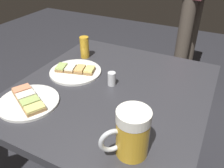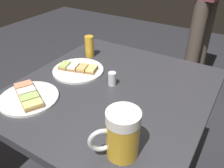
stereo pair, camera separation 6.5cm
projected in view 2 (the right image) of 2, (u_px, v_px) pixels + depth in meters
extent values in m
cylinder|color=black|center=(112.00, 147.00, 1.16)|extent=(0.09, 0.09, 0.67)
cube|color=#333338|center=(112.00, 92.00, 0.98)|extent=(0.77, 0.84, 0.04)
cylinder|color=white|center=(29.00, 98.00, 0.91)|extent=(0.23, 0.23, 0.01)
cube|color=#9E7547|center=(24.00, 87.00, 0.95)|extent=(0.07, 0.08, 0.01)
cube|color=#EA8E66|center=(23.00, 85.00, 0.95)|extent=(0.07, 0.08, 0.01)
cube|color=#9E7547|center=(27.00, 92.00, 0.92)|extent=(0.07, 0.08, 0.01)
cube|color=white|center=(26.00, 90.00, 0.91)|extent=(0.07, 0.08, 0.01)
cube|color=#9E7547|center=(30.00, 99.00, 0.88)|extent=(0.07, 0.08, 0.01)
cube|color=#ADC66B|center=(29.00, 97.00, 0.88)|extent=(0.07, 0.08, 0.01)
cube|color=#9E7547|center=(33.00, 106.00, 0.85)|extent=(0.07, 0.08, 0.01)
cube|color=#EFE07A|center=(33.00, 103.00, 0.84)|extent=(0.07, 0.08, 0.01)
cylinder|color=white|center=(78.00, 70.00, 1.09)|extent=(0.24, 0.24, 0.01)
cube|color=#9E7547|center=(65.00, 66.00, 1.10)|extent=(0.06, 0.07, 0.01)
cube|color=#ADC66B|center=(65.00, 64.00, 1.10)|extent=(0.05, 0.07, 0.01)
cube|color=#9E7547|center=(74.00, 68.00, 1.09)|extent=(0.06, 0.07, 0.01)
cube|color=white|center=(73.00, 66.00, 1.09)|extent=(0.05, 0.07, 0.01)
cube|color=#9E7547|center=(83.00, 69.00, 1.08)|extent=(0.06, 0.07, 0.01)
cube|color=#E5B266|center=(82.00, 67.00, 1.08)|extent=(0.05, 0.07, 0.01)
cube|color=#9E7547|center=(92.00, 70.00, 1.07)|extent=(0.06, 0.07, 0.01)
cube|color=#EFE07A|center=(92.00, 68.00, 1.07)|extent=(0.05, 0.07, 0.01)
cylinder|color=gold|center=(123.00, 138.00, 0.65)|extent=(0.09, 0.09, 0.12)
cylinder|color=white|center=(123.00, 117.00, 0.61)|extent=(0.10, 0.10, 0.03)
torus|color=silver|center=(102.00, 140.00, 0.64)|extent=(0.07, 0.07, 0.08)
cylinder|color=gold|center=(89.00, 46.00, 1.20)|extent=(0.05, 0.05, 0.11)
cylinder|color=silver|center=(112.00, 79.00, 0.98)|extent=(0.03, 0.03, 0.06)
cylinder|color=#51473D|center=(192.00, 53.00, 1.92)|extent=(0.11, 0.11, 0.85)
cylinder|color=#51473D|center=(202.00, 45.00, 2.06)|extent=(0.11, 0.11, 0.85)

